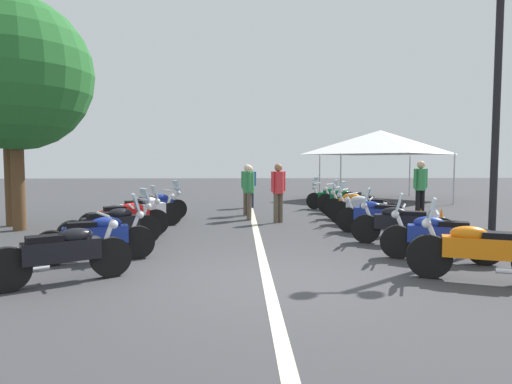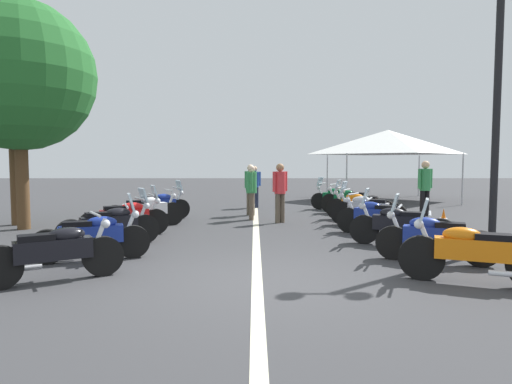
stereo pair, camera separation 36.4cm
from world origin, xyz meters
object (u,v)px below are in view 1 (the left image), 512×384
motorcycle_left_row_2 (113,225)px  motorcycle_right_row_6 (346,201)px  traffic_cone_1 (421,221)px  roadside_tree_1 (7,87)px  motorcycle_left_row_4 (144,211)px  motorcycle_left_row_5 (156,205)px  motorcycle_right_row_1 (438,236)px  motorcycle_right_row_4 (365,209)px  traffic_cone_0 (441,221)px  street_lamp_twin_globe (498,69)px  event_tent (380,142)px  motorcycle_right_row_3 (376,216)px  bystander_0 (278,188)px  bystander_4 (250,184)px  motorcycle_left_row_0 (63,253)px  motorcycle_right_row_2 (401,223)px  motorcycle_left_row_1 (98,236)px  motorcycle_right_row_7 (334,198)px  bystander_3 (249,188)px  motorcycle_left_row_3 (126,218)px  motorcycle_right_row_5 (357,205)px  motorcycle_right_row_0 (480,250)px  bystander_1 (247,186)px  bystander_2 (420,185)px  roadside_tree_0 (14,74)px

motorcycle_left_row_2 → motorcycle_right_row_6: motorcycle_left_row_2 is taller
traffic_cone_1 → roadside_tree_1: (1.48, 10.76, 3.48)m
motorcycle_left_row_4 → motorcycle_right_row_6: bearing=-8.1°
motorcycle_left_row_5 → motorcycle_right_row_1: 8.20m
motorcycle_right_row_4 → traffic_cone_0: size_ratio=3.09×
motorcycle_right_row_6 → street_lamp_twin_globe: street_lamp_twin_globe is taller
motorcycle_right_row_6 → event_tent: event_tent is taller
motorcycle_right_row_3 → roadside_tree_1: 10.26m
motorcycle_right_row_1 → street_lamp_twin_globe: size_ratio=0.36×
bystander_0 → bystander_4: (4.10, 0.73, -0.07)m
motorcycle_left_row_0 → street_lamp_twin_globe: size_ratio=0.33×
motorcycle_right_row_1 → motorcycle_right_row_6: 6.88m
motorcycle_right_row_2 → motorcycle_right_row_6: 5.37m
motorcycle_left_row_5 → bystander_4: bearing=19.6°
motorcycle_left_row_1 → motorcycle_right_row_7: (7.95, -5.89, 0.00)m
traffic_cone_0 → motorcycle_left_row_1: bearing=111.5°
traffic_cone_0 → motorcycle_right_row_7: bearing=18.2°
motorcycle_left_row_0 → motorcycle_left_row_1: bearing=55.7°
bystander_3 → bystander_0: bearing=143.3°
motorcycle_left_row_0 → motorcycle_left_row_3: size_ratio=0.92×
motorcycle_left_row_2 → motorcycle_right_row_1: motorcycle_left_row_2 is taller
motorcycle_right_row_4 → motorcycle_right_row_5: bearing=-66.5°
motorcycle_left_row_0 → roadside_tree_1: (5.81, 3.71, 3.32)m
motorcycle_right_row_6 → bystander_3: 3.53m
roadside_tree_1 → motorcycle_right_row_1: bearing=-115.4°
motorcycle_left_row_3 → motorcycle_right_row_0: (-4.05, -6.17, 0.01)m
bystander_0 → bystander_1: size_ratio=1.02×
motorcycle_right_row_3 → traffic_cone_0: size_ratio=2.86×
motorcycle_left_row_0 → bystander_2: bearing=8.1°
bystander_2 → motorcycle_left_row_0: bearing=109.1°
motorcycle_left_row_2 → motorcycle_right_row_2: 6.01m
motorcycle_right_row_1 → motorcycle_left_row_3: bearing=-0.5°
traffic_cone_0 → event_tent: size_ratio=0.12×
bystander_0 → motorcycle_left_row_1: bearing=105.9°
bystander_0 → motorcycle_left_row_0: bearing=112.2°
motorcycle_left_row_3 → bystander_1: (4.05, -2.90, 0.52)m
motorcycle_right_row_2 → bystander_4: 8.18m
bystander_4 → motorcycle_right_row_3: bearing=51.8°
motorcycle_left_row_1 → bystander_4: 9.37m
motorcycle_left_row_2 → street_lamp_twin_globe: street_lamp_twin_globe is taller
motorcycle_left_row_5 → motorcycle_right_row_2: bearing=-65.5°
street_lamp_twin_globe → bystander_0: size_ratio=3.09×
motorcycle_right_row_6 → bystander_4: 3.90m
motorcycle_left_row_1 → street_lamp_twin_globe: 8.19m
bystander_4 → roadside_tree_0: size_ratio=0.27×
motorcycle_left_row_5 → motorcycle_right_row_4: 6.10m
motorcycle_left_row_0 → motorcycle_left_row_3: bearing=59.4°
event_tent → roadside_tree_0: bearing=125.4°
motorcycle_right_row_3 → bystander_4: bearing=-29.9°
motorcycle_right_row_0 → motorcycle_right_row_7: 9.47m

